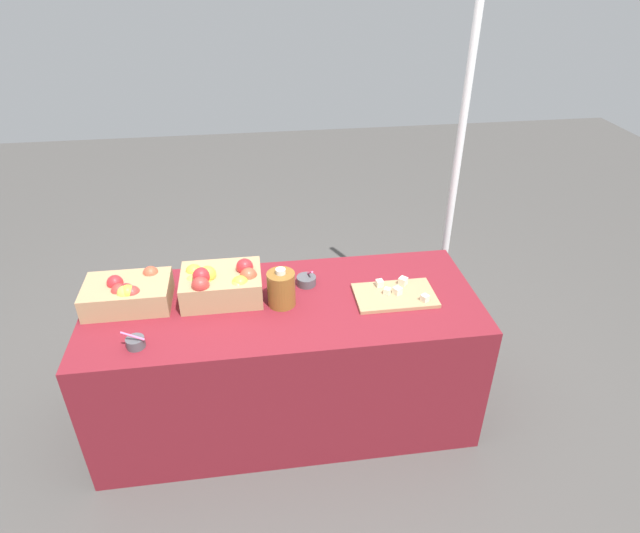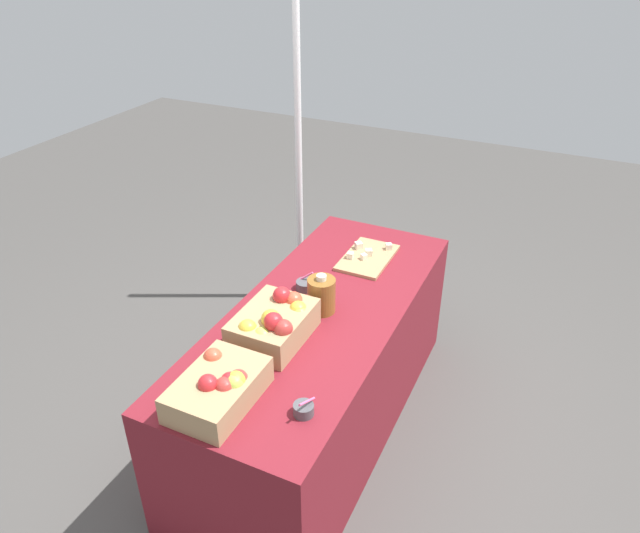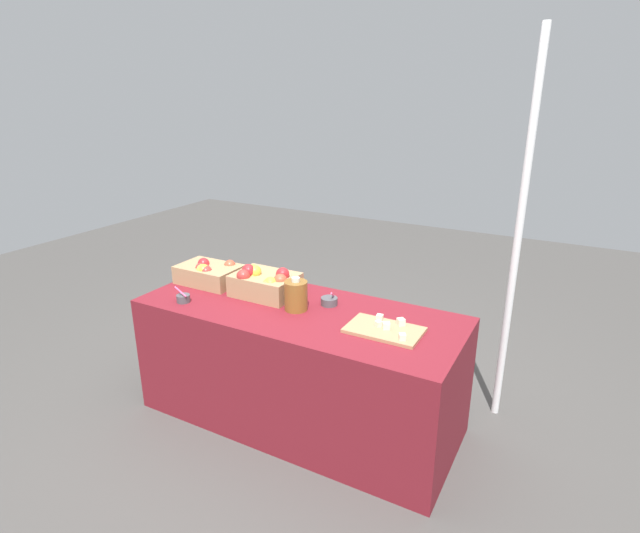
{
  "view_description": "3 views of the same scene",
  "coord_description": "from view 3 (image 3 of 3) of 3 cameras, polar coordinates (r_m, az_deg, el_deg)",
  "views": [
    {
      "loc": [
        -0.12,
        -2.12,
        2.25
      ],
      "look_at": [
        0.18,
        -0.03,
        0.94
      ],
      "focal_mm": 30.18,
      "sensor_mm": 36.0,
      "label": 1
    },
    {
      "loc": [
        -2.11,
        -1.0,
        2.36
      ],
      "look_at": [
        -0.05,
        -0.02,
        1.01
      ],
      "focal_mm": 33.26,
      "sensor_mm": 36.0,
      "label": 2
    },
    {
      "loc": [
        1.39,
        -2.28,
        1.93
      ],
      "look_at": [
        0.13,
        0.02,
        1.02
      ],
      "focal_mm": 28.3,
      "sensor_mm": 36.0,
      "label": 3
    }
  ],
  "objects": [
    {
      "name": "cutting_board_front",
      "position": [
        2.68,
        7.35,
        -7.07
      ],
      "size": [
        0.39,
        0.24,
        0.06
      ],
      "color": "tan",
      "rests_on": "table"
    },
    {
      "name": "cider_jug",
      "position": [
        2.88,
        -2.74,
        -3.28
      ],
      "size": [
        0.13,
        0.13,
        0.2
      ],
      "color": "brown",
      "rests_on": "table"
    },
    {
      "name": "tent_pole",
      "position": [
        3.05,
        21.43,
        2.67
      ],
      "size": [
        0.04,
        0.04,
        2.26
      ],
      "primitive_type": "cylinder",
      "color": "white",
      "rests_on": "ground_plane"
    },
    {
      "name": "sample_bowl_mid",
      "position": [
        3.11,
        -15.21,
        -3.48
      ],
      "size": [
        0.1,
        0.08,
        0.1
      ],
      "color": "#4C4C51",
      "rests_on": "table"
    },
    {
      "name": "ground_plane",
      "position": [
        3.3,
        -2.29,
        -16.65
      ],
      "size": [
        10.0,
        10.0,
        0.0
      ],
      "primitive_type": "plane",
      "color": "#474442"
    },
    {
      "name": "apple_crate_middle",
      "position": [
        3.1,
        -6.44,
        -1.78
      ],
      "size": [
        0.38,
        0.28,
        0.2
      ],
      "color": "tan",
      "rests_on": "table"
    },
    {
      "name": "apple_crate_left",
      "position": [
        3.36,
        -12.46,
        -0.72
      ],
      "size": [
        0.4,
        0.27,
        0.16
      ],
      "color": "tan",
      "rests_on": "table"
    },
    {
      "name": "table",
      "position": [
        3.09,
        -2.38,
        -11.08
      ],
      "size": [
        1.9,
        0.76,
        0.74
      ],
      "primitive_type": "cube",
      "color": "maroon",
      "rests_on": "ground_plane"
    },
    {
      "name": "sample_bowl_near",
      "position": [
        2.97,
        1.05,
        -3.94
      ],
      "size": [
        0.1,
        0.1,
        0.09
      ],
      "color": "#4C4C51",
      "rests_on": "table"
    }
  ]
}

